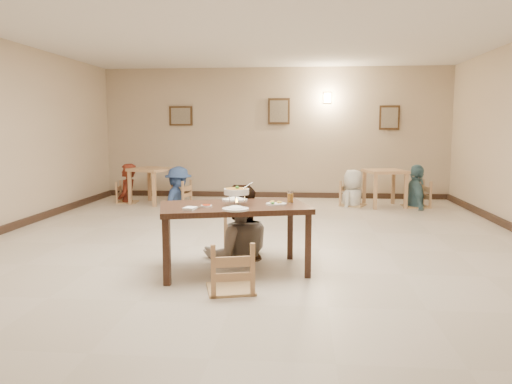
# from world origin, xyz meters

# --- Properties ---
(floor) EXTENTS (10.00, 10.00, 0.00)m
(floor) POSITION_xyz_m (0.00, 0.00, 0.00)
(floor) COLOR beige
(floor) RESTS_ON ground
(ceiling) EXTENTS (10.00, 10.00, 0.00)m
(ceiling) POSITION_xyz_m (0.00, 0.00, 3.00)
(ceiling) COLOR silver
(ceiling) RESTS_ON wall_back
(wall_back) EXTENTS (10.00, 0.00, 10.00)m
(wall_back) POSITION_xyz_m (0.00, 5.00, 1.50)
(wall_back) COLOR #BEA88C
(wall_back) RESTS_ON floor
(wall_front) EXTENTS (10.00, 0.00, 10.00)m
(wall_front) POSITION_xyz_m (0.00, -5.00, 1.50)
(wall_front) COLOR #BEA88C
(wall_front) RESTS_ON floor
(baseboard_back) EXTENTS (8.00, 0.06, 0.12)m
(baseboard_back) POSITION_xyz_m (0.00, 4.97, 0.06)
(baseboard_back) COLOR #301F16
(baseboard_back) RESTS_ON floor
(picture_a) EXTENTS (0.55, 0.04, 0.45)m
(picture_a) POSITION_xyz_m (-2.20, 4.96, 1.90)
(picture_a) COLOR #3A2514
(picture_a) RESTS_ON wall_back
(picture_b) EXTENTS (0.50, 0.04, 0.60)m
(picture_b) POSITION_xyz_m (0.10, 4.96, 2.00)
(picture_b) COLOR #3A2514
(picture_b) RESTS_ON wall_back
(picture_c) EXTENTS (0.45, 0.04, 0.55)m
(picture_c) POSITION_xyz_m (2.60, 4.96, 1.85)
(picture_c) COLOR #3A2514
(picture_c) RESTS_ON wall_back
(wall_sconce) EXTENTS (0.16, 0.05, 0.22)m
(wall_sconce) POSITION_xyz_m (1.20, 4.96, 2.30)
(wall_sconce) COLOR #FFD88C
(wall_sconce) RESTS_ON wall_back
(main_table) EXTENTS (1.82, 1.32, 0.77)m
(main_table) POSITION_xyz_m (-0.12, -1.14, 0.68)
(main_table) COLOR #3A2217
(main_table) RESTS_ON floor
(chair_far) EXTENTS (0.43, 0.43, 0.91)m
(chair_far) POSITION_xyz_m (-0.16, -0.45, 0.45)
(chair_far) COLOR tan
(chair_far) RESTS_ON floor
(chair_near) EXTENTS (0.46, 0.46, 0.98)m
(chair_near) POSITION_xyz_m (-0.06, -1.83, 0.49)
(chair_near) COLOR tan
(chair_near) RESTS_ON floor
(main_diner) EXTENTS (1.05, 0.92, 1.84)m
(main_diner) POSITION_xyz_m (-0.15, -0.50, 0.92)
(main_diner) COLOR gray
(main_diner) RESTS_ON floor
(curry_warmer) EXTENTS (0.32, 0.28, 0.26)m
(curry_warmer) POSITION_xyz_m (-0.09, -1.14, 0.91)
(curry_warmer) COLOR silver
(curry_warmer) RESTS_ON main_table
(rice_plate_far) EXTENTS (0.30, 0.30, 0.07)m
(rice_plate_far) POSITION_xyz_m (-0.15, -0.84, 0.78)
(rice_plate_far) COLOR white
(rice_plate_far) RESTS_ON main_table
(rice_plate_near) EXTENTS (0.28, 0.28, 0.06)m
(rice_plate_near) POSITION_xyz_m (-0.05, -1.50, 0.78)
(rice_plate_near) COLOR white
(rice_plate_near) RESTS_ON main_table
(fried_plate) EXTENTS (0.23, 0.23, 0.05)m
(fried_plate) POSITION_xyz_m (0.35, -1.10, 0.78)
(fried_plate) COLOR white
(fried_plate) RESTS_ON main_table
(chili_dish) EXTENTS (0.12, 0.12, 0.03)m
(chili_dish) POSITION_xyz_m (-0.40, -1.32, 0.78)
(chili_dish) COLOR white
(chili_dish) RESTS_ON main_table
(napkin_cutlery) EXTENTS (0.17, 0.24, 0.03)m
(napkin_cutlery) POSITION_xyz_m (-0.53, -1.52, 0.78)
(napkin_cutlery) COLOR white
(napkin_cutlery) RESTS_ON main_table
(drink_glass) EXTENTS (0.07, 0.07, 0.14)m
(drink_glass) POSITION_xyz_m (0.51, -0.92, 0.83)
(drink_glass) COLOR white
(drink_glass) RESTS_ON main_table
(bg_table_left) EXTENTS (1.00, 1.00, 0.77)m
(bg_table_left) POSITION_xyz_m (-2.58, 3.77, 0.63)
(bg_table_left) COLOR tan
(bg_table_left) RESTS_ON floor
(bg_table_right) EXTENTS (0.91, 0.91, 0.76)m
(bg_table_right) POSITION_xyz_m (2.36, 3.80, 0.63)
(bg_table_right) COLOR tan
(bg_table_right) RESTS_ON floor
(bg_chair_ll) EXTENTS (0.41, 0.41, 0.88)m
(bg_chair_ll) POSITION_xyz_m (-3.15, 3.84, 0.44)
(bg_chair_ll) COLOR tan
(bg_chair_ll) RESTS_ON floor
(bg_chair_lr) EXTENTS (0.45, 0.45, 0.95)m
(bg_chair_lr) POSITION_xyz_m (-2.00, 3.80, 0.47)
(bg_chair_lr) COLOR tan
(bg_chair_lr) RESTS_ON floor
(bg_chair_rl) EXTENTS (0.47, 0.47, 1.00)m
(bg_chair_rl) POSITION_xyz_m (1.71, 3.84, 0.50)
(bg_chair_rl) COLOR tan
(bg_chair_rl) RESTS_ON floor
(bg_chair_rr) EXTENTS (0.48, 0.48, 1.03)m
(bg_chair_rr) POSITION_xyz_m (3.00, 3.80, 0.51)
(bg_chair_rr) COLOR tan
(bg_chair_rr) RESTS_ON floor
(bg_diner_a) EXTENTS (0.50, 0.68, 1.71)m
(bg_diner_a) POSITION_xyz_m (-3.15, 3.84, 0.85)
(bg_diner_a) COLOR #602014
(bg_diner_a) RESTS_ON floor
(bg_diner_b) EXTENTS (0.69, 1.09, 1.61)m
(bg_diner_b) POSITION_xyz_m (-2.00, 3.80, 0.80)
(bg_diner_b) COLOR #3D61AA
(bg_diner_b) RESTS_ON floor
(bg_diner_c) EXTENTS (0.80, 0.89, 1.53)m
(bg_diner_c) POSITION_xyz_m (1.71, 3.84, 0.76)
(bg_diner_c) COLOR silver
(bg_diner_c) RESTS_ON floor
(bg_diner_d) EXTENTS (0.43, 1.03, 1.76)m
(bg_diner_d) POSITION_xyz_m (3.00, 3.80, 0.88)
(bg_diner_d) COLOR slate
(bg_diner_d) RESTS_ON floor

